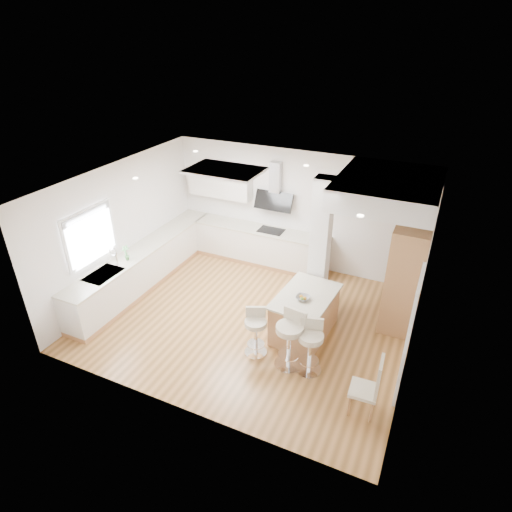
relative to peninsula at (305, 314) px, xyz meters
The scene contains 18 objects.
ground 1.20m from the peninsula, behind, with size 6.00×6.00×0.00m, color #AF7941.
ceiling 1.20m from the peninsula, behind, with size 6.00×5.00×0.02m, color white.
wall_back 2.89m from the peninsula, 114.21° to the left, with size 6.00×0.04×2.80m, color white.
wall_left 4.23m from the peninsula, behind, with size 0.04×5.00×2.80m, color white.
wall_right 2.11m from the peninsula, ahead, with size 0.04×5.00×2.80m, color white.
skylight 3.07m from the peninsula, 162.90° to the left, with size 4.10×2.10×0.06m.
window_left 4.36m from the peninsula, 167.37° to the right, with size 0.06×1.28×1.07m.
doorway_right 2.03m from the peninsula, 18.27° to the right, with size 0.05×1.00×2.10m.
counter_left 3.82m from the peninsula, behind, with size 0.63×4.50×1.35m.
counter_back 3.02m from the peninsula, 132.59° to the left, with size 3.62×0.63×2.50m.
pillar 1.35m from the peninsula, 94.18° to the left, with size 0.35×0.35×2.80m.
soffit 2.75m from the peninsula, 54.72° to the left, with size 1.78×2.20×0.40m.
oven_column 2.07m from the peninsula, 37.96° to the left, with size 0.63×1.21×2.10m.
peninsula is the anchor object (origin of this frame).
bar_stool_a 1.06m from the peninsula, 124.57° to the right, with size 0.54×0.54×0.90m.
bar_stool_b 0.93m from the peninsula, 86.88° to the right, with size 0.55×0.55×1.07m.
bar_stool_c 0.99m from the peninsula, 65.89° to the right, with size 0.55×0.55×0.98m.
dining_chair 2.05m from the peninsula, 42.97° to the right, with size 0.43×0.43×1.05m.
Camera 1 is at (3.01, -6.24, 5.21)m, focal length 30.00 mm.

